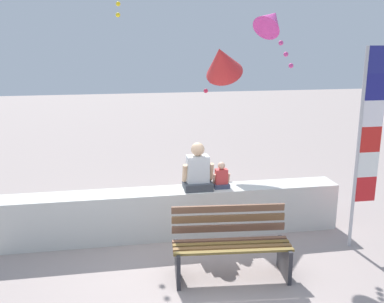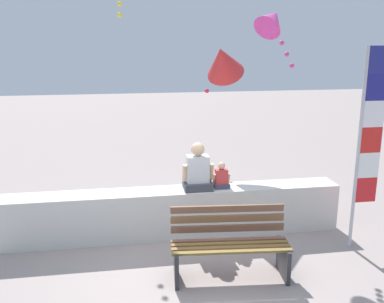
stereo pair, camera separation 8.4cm
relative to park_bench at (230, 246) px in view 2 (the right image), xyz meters
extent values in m
plane|color=gray|center=(-0.55, 0.21, -0.41)|extent=(40.00, 40.00, 0.00)
cube|color=beige|center=(-0.55, 1.32, -0.03)|extent=(5.23, 0.48, 0.75)
cube|color=brown|center=(-0.02, -0.25, 0.04)|extent=(1.52, 0.21, 0.03)
cube|color=brown|center=(-0.01, -0.14, 0.04)|extent=(1.52, 0.21, 0.03)
cube|color=brown|center=(0.00, -0.02, 0.04)|extent=(1.52, 0.21, 0.03)
cube|color=brown|center=(0.01, 0.09, 0.04)|extent=(1.52, 0.21, 0.03)
cube|color=brown|center=(0.02, 0.19, 0.16)|extent=(1.52, 0.19, 0.10)
cube|color=brown|center=(0.02, 0.22, 0.29)|extent=(1.52, 0.19, 0.10)
cube|color=brown|center=(0.02, 0.24, 0.42)|extent=(1.52, 0.19, 0.10)
cube|color=#2D2D33|center=(-0.70, -0.02, -0.19)|extent=(0.10, 0.53, 0.45)
cube|color=#2D2D33|center=(0.69, -0.14, -0.19)|extent=(0.10, 0.53, 0.45)
cube|color=#363C44|center=(-0.19, 1.31, 0.40)|extent=(0.43, 0.36, 0.12)
cube|color=silver|center=(-0.19, 1.31, 0.67)|extent=(0.34, 0.22, 0.41)
cylinder|color=#DAB089|center=(-0.40, 1.29, 0.62)|extent=(0.07, 0.17, 0.30)
cylinder|color=#DAB089|center=(0.02, 1.29, 0.62)|extent=(0.07, 0.17, 0.30)
sphere|color=#DAB089|center=(-0.19, 1.31, 0.98)|extent=(0.21, 0.21, 0.21)
cube|color=#353C55|center=(0.18, 1.31, 0.38)|extent=(0.24, 0.20, 0.07)
cube|color=#CC3B3B|center=(0.18, 1.31, 0.52)|extent=(0.19, 0.12, 0.23)
cylinder|color=#D7AA8D|center=(0.07, 1.30, 0.50)|extent=(0.04, 0.09, 0.17)
cylinder|color=#D7AA8D|center=(0.30, 1.30, 0.50)|extent=(0.04, 0.09, 0.17)
sphere|color=#D7AA8D|center=(0.18, 1.31, 0.70)|extent=(0.12, 0.12, 0.12)
cylinder|color=#B7B7BC|center=(1.97, 0.49, 1.05)|extent=(0.05, 0.05, 2.93)
cube|color=red|center=(2.16, 0.49, 0.48)|extent=(0.31, 0.02, 0.37)
cube|color=white|center=(2.16, 0.49, 0.85)|extent=(0.31, 0.02, 0.37)
cube|color=red|center=(2.16, 0.49, 1.22)|extent=(0.31, 0.02, 0.37)
cube|color=white|center=(2.16, 0.49, 1.59)|extent=(0.31, 0.02, 0.37)
cube|color=navy|center=(2.16, 0.49, 1.96)|extent=(0.31, 0.02, 0.37)
cube|color=navy|center=(2.16, 0.49, 2.33)|extent=(0.31, 0.02, 0.37)
cone|color=#DB3D9E|center=(1.19, 2.14, 2.90)|extent=(0.77, 0.76, 0.62)
sphere|color=#E44392|center=(1.26, 2.07, 2.72)|extent=(0.08, 0.08, 0.08)
sphere|color=#E44392|center=(1.32, 2.00, 2.54)|extent=(0.08, 0.08, 0.08)
sphere|color=#E44392|center=(1.39, 1.92, 2.36)|extent=(0.08, 0.08, 0.08)
sphere|color=#E44392|center=(1.46, 1.85, 2.18)|extent=(0.08, 0.08, 0.08)
sphere|color=yellow|center=(-1.27, 3.10, 3.20)|extent=(0.08, 0.08, 0.08)
sphere|color=yellow|center=(-1.28, 3.20, 3.02)|extent=(0.08, 0.08, 0.08)
cone|color=red|center=(0.51, 2.71, 2.22)|extent=(1.03, 1.10, 0.86)
sphere|color=#D02645|center=(0.42, 2.76, 2.04)|extent=(0.08, 0.08, 0.08)
sphere|color=#D02645|center=(0.34, 2.81, 1.86)|extent=(0.08, 0.08, 0.08)
sphere|color=#D02645|center=(0.25, 2.86, 1.68)|extent=(0.08, 0.08, 0.08)
camera|label=1|loc=(-1.42, -5.10, 2.61)|focal=41.42mm
camera|label=2|loc=(-1.33, -5.11, 2.61)|focal=41.42mm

